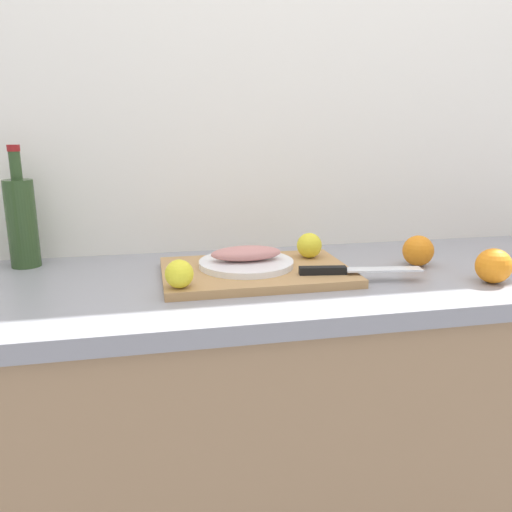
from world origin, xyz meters
TOP-DOWN VIEW (x-y plane):
  - back_wall at (0.00, 0.33)m, footprint 3.20×0.05m
  - kitchen_counter at (0.00, 0.00)m, footprint 2.00×0.60m
  - cutting_board at (-0.11, 0.01)m, footprint 0.45×0.31m
  - white_plate at (-0.14, 0.03)m, footprint 0.23×0.23m
  - fish_fillet at (-0.14, 0.03)m, footprint 0.17×0.07m
  - chef_knife at (0.08, -0.08)m, footprint 0.29×0.07m
  - lemon_0 at (-0.31, -0.11)m, footprint 0.06×0.06m
  - lemon_1 at (0.04, 0.08)m, footprint 0.07×0.07m
  - wine_bottle at (-0.68, 0.22)m, footprint 0.07×0.07m
  - orange_0 at (0.32, 0.02)m, footprint 0.08×0.08m
  - orange_1 at (0.41, -0.16)m, footprint 0.08×0.08m

SIDE VIEW (x-z plane):
  - kitchen_counter at x=0.00m, z-range 0.00..0.90m
  - cutting_board at x=-0.11m, z-range 0.90..0.92m
  - white_plate at x=-0.14m, z-range 0.92..0.93m
  - chef_knife at x=0.08m, z-range 0.92..0.94m
  - orange_0 at x=0.32m, z-range 0.90..0.98m
  - orange_1 at x=0.41m, z-range 0.90..0.98m
  - lemon_0 at x=-0.31m, z-range 0.92..0.98m
  - lemon_1 at x=0.04m, z-range 0.92..0.99m
  - fish_fillet at x=-0.14m, z-range 0.94..0.97m
  - wine_bottle at x=-0.68m, z-range 0.87..1.18m
  - back_wall at x=0.00m, z-range 0.00..2.50m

